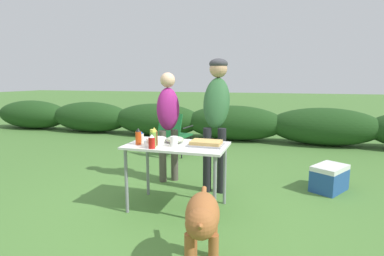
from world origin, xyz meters
name	(u,v)px	position (x,y,z in m)	size (l,w,h in m)	color
ground_plane	(178,208)	(0.00, 0.00, 0.00)	(60.00, 60.00, 0.00)	#477533
shrub_hedge	(234,123)	(0.00, 4.05, 0.42)	(14.40, 0.90, 0.83)	#1E4219
folding_table	(177,151)	(0.00, 0.00, 0.66)	(1.10, 0.64, 0.74)	silver
food_tray	(206,143)	(0.32, 0.03, 0.77)	(0.37, 0.26, 0.06)	#9E9EA3
plate_stack	(156,140)	(-0.27, 0.05, 0.76)	(0.23, 0.23, 0.05)	white
mixing_bowl	(175,140)	(-0.05, 0.08, 0.78)	(0.21, 0.21, 0.07)	#ADBC99
paper_cup_stack	(174,141)	(0.00, -0.10, 0.79)	(0.08, 0.08, 0.11)	white
beer_bottle	(154,137)	(-0.22, -0.11, 0.83)	(0.07, 0.07, 0.20)	brown
relish_jar	(153,138)	(-0.20, -0.19, 0.83)	(0.06, 0.06, 0.19)	olive
hot_sauce_bottle	(138,137)	(-0.41, -0.12, 0.83)	(0.06, 0.06, 0.18)	#CC4214
ketchup_bottle	(152,142)	(-0.19, -0.26, 0.81)	(0.07, 0.07, 0.15)	red
mayo_bottle	(141,137)	(-0.42, -0.03, 0.80)	(0.06, 0.06, 0.13)	silver
standing_person_with_beanie	(216,107)	(0.28, 0.74, 1.10)	(0.37, 0.50, 1.72)	black
standing_person_in_olive_jacket	(168,116)	(-0.43, 0.84, 0.94)	(0.40, 0.38, 1.54)	#4C473D
dog	(202,220)	(0.58, -1.07, 0.44)	(0.38, 0.91, 0.66)	#9E5B2D
camp_chair_green_behind_table	(174,132)	(-0.83, 2.18, 0.47)	(0.55, 0.66, 0.83)	#19602D
cooler_box	(329,178)	(1.73, 1.08, 0.17)	(0.53, 0.58, 0.34)	#234C93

